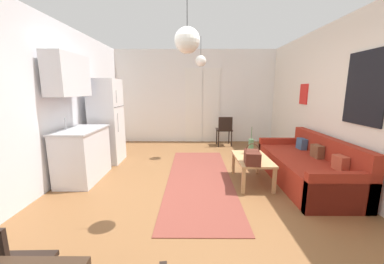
{
  "coord_description": "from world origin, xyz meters",
  "views": [
    {
      "loc": [
        -0.05,
        -3.13,
        1.56
      ],
      "look_at": [
        -0.07,
        0.93,
        0.79
      ],
      "focal_mm": 21.0,
      "sensor_mm": 36.0,
      "label": 1
    }
  ],
  "objects_px": {
    "coffee_table": "(252,161)",
    "accent_chair": "(225,129)",
    "handbag": "(252,157)",
    "pendant_lamp_near": "(187,40)",
    "couch": "(308,168)",
    "bamboo_vase": "(251,146)",
    "refrigerator": "(107,121)",
    "pendant_lamp_far": "(201,61)"
  },
  "relations": [
    {
      "from": "pendant_lamp_near",
      "to": "couch",
      "type": "bearing_deg",
      "value": 29.01
    },
    {
      "from": "pendant_lamp_far",
      "to": "coffee_table",
      "type": "bearing_deg",
      "value": -61.15
    },
    {
      "from": "handbag",
      "to": "couch",
      "type": "bearing_deg",
      "value": 16.5
    },
    {
      "from": "coffee_table",
      "to": "accent_chair",
      "type": "distance_m",
      "value": 2.54
    },
    {
      "from": "coffee_table",
      "to": "handbag",
      "type": "height_order",
      "value": "handbag"
    },
    {
      "from": "bamboo_vase",
      "to": "pendant_lamp_near",
      "type": "distance_m",
      "value": 2.32
    },
    {
      "from": "accent_chair",
      "to": "pendant_lamp_near",
      "type": "distance_m",
      "value": 4.09
    },
    {
      "from": "couch",
      "to": "handbag",
      "type": "relative_size",
      "value": 5.87
    },
    {
      "from": "couch",
      "to": "accent_chair",
      "type": "xyz_separation_m",
      "value": [
        -1.07,
        2.54,
        0.22
      ]
    },
    {
      "from": "handbag",
      "to": "refrigerator",
      "type": "height_order",
      "value": "refrigerator"
    },
    {
      "from": "bamboo_vase",
      "to": "accent_chair",
      "type": "distance_m",
      "value": 2.27
    },
    {
      "from": "coffee_table",
      "to": "refrigerator",
      "type": "relative_size",
      "value": 0.53
    },
    {
      "from": "handbag",
      "to": "refrigerator",
      "type": "distance_m",
      "value": 3.13
    },
    {
      "from": "bamboo_vase",
      "to": "couch",
      "type": "bearing_deg",
      "value": -17.0
    },
    {
      "from": "couch",
      "to": "bamboo_vase",
      "type": "height_order",
      "value": "bamboo_vase"
    },
    {
      "from": "couch",
      "to": "refrigerator",
      "type": "relative_size",
      "value": 1.18
    },
    {
      "from": "refrigerator",
      "to": "pendant_lamp_near",
      "type": "distance_m",
      "value": 3.1
    },
    {
      "from": "bamboo_vase",
      "to": "handbag",
      "type": "height_order",
      "value": "bamboo_vase"
    },
    {
      "from": "handbag",
      "to": "accent_chair",
      "type": "xyz_separation_m",
      "value": [
        -0.04,
        2.84,
        -0.06
      ]
    },
    {
      "from": "bamboo_vase",
      "to": "refrigerator",
      "type": "bearing_deg",
      "value": 163.61
    },
    {
      "from": "coffee_table",
      "to": "accent_chair",
      "type": "height_order",
      "value": "accent_chair"
    },
    {
      "from": "coffee_table",
      "to": "accent_chair",
      "type": "bearing_deg",
      "value": 92.79
    },
    {
      "from": "refrigerator",
      "to": "pendant_lamp_far",
      "type": "distance_m",
      "value": 2.42
    },
    {
      "from": "coffee_table",
      "to": "handbag",
      "type": "distance_m",
      "value": 0.36
    },
    {
      "from": "handbag",
      "to": "pendant_lamp_far",
      "type": "height_order",
      "value": "pendant_lamp_far"
    },
    {
      "from": "couch",
      "to": "pendant_lamp_far",
      "type": "xyz_separation_m",
      "value": [
        -1.77,
        1.51,
        1.91
      ]
    },
    {
      "from": "bamboo_vase",
      "to": "pendant_lamp_near",
      "type": "bearing_deg",
      "value": -128.38
    },
    {
      "from": "coffee_table",
      "to": "bamboo_vase",
      "type": "relative_size",
      "value": 1.97
    },
    {
      "from": "handbag",
      "to": "refrigerator",
      "type": "bearing_deg",
      "value": 152.59
    },
    {
      "from": "coffee_table",
      "to": "handbag",
      "type": "relative_size",
      "value": 2.63
    },
    {
      "from": "couch",
      "to": "accent_chair",
      "type": "distance_m",
      "value": 2.76
    },
    {
      "from": "bamboo_vase",
      "to": "pendant_lamp_far",
      "type": "relative_size",
      "value": 0.75
    },
    {
      "from": "couch",
      "to": "pendant_lamp_near",
      "type": "bearing_deg",
      "value": -150.99
    },
    {
      "from": "pendant_lamp_far",
      "to": "accent_chair",
      "type": "bearing_deg",
      "value": 55.34
    },
    {
      "from": "bamboo_vase",
      "to": "handbag",
      "type": "relative_size",
      "value": 1.34
    },
    {
      "from": "coffee_table",
      "to": "pendant_lamp_far",
      "type": "height_order",
      "value": "pendant_lamp_far"
    },
    {
      "from": "handbag",
      "to": "pendant_lamp_near",
      "type": "xyz_separation_m",
      "value": [
        -0.97,
        -0.8,
        1.54
      ]
    },
    {
      "from": "coffee_table",
      "to": "refrigerator",
      "type": "height_order",
      "value": "refrigerator"
    },
    {
      "from": "refrigerator",
      "to": "bamboo_vase",
      "type": "bearing_deg",
      "value": -16.39
    },
    {
      "from": "handbag",
      "to": "coffee_table",
      "type": "bearing_deg",
      "value": 74.18
    },
    {
      "from": "bamboo_vase",
      "to": "pendant_lamp_far",
      "type": "bearing_deg",
      "value": 125.11
    },
    {
      "from": "pendant_lamp_near",
      "to": "pendant_lamp_far",
      "type": "xyz_separation_m",
      "value": [
        0.23,
        2.62,
        0.1
      ]
    }
  ]
}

